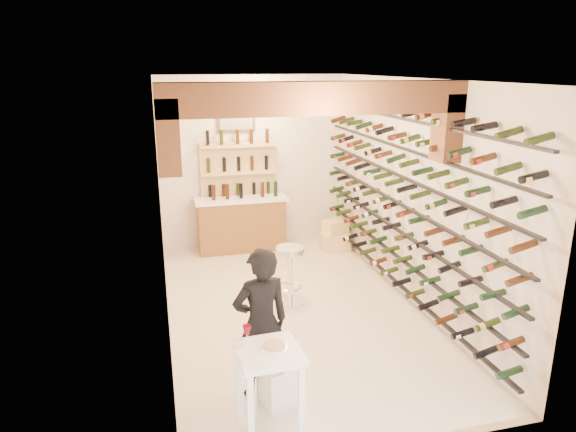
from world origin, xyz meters
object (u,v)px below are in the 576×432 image
at_px(wine_rack, 397,198).
at_px(white_stool, 279,383).
at_px(chrome_barstool, 290,271).
at_px(crate_lower, 335,241).
at_px(tasting_table, 269,364).
at_px(person, 261,324).
at_px(back_counter, 241,222).

relative_size(wine_rack, white_stool, 13.14).
xyz_separation_m(chrome_barstool, crate_lower, (1.40, 2.00, -0.33)).
bearing_deg(white_stool, chrome_barstool, 72.74).
bearing_deg(white_stool, tasting_table, -116.02).
bearing_deg(tasting_table, person, 82.05).
bearing_deg(crate_lower, white_stool, -116.26).
xyz_separation_m(tasting_table, crate_lower, (2.29, 4.64, -0.54)).
bearing_deg(tasting_table, wine_rack, 41.89).
bearing_deg(wine_rack, crate_lower, 93.41).
distance_m(back_counter, person, 4.56).
height_order(tasting_table, chrome_barstool, tasting_table).
xyz_separation_m(back_counter, white_stool, (-0.40, -4.70, -0.32)).
bearing_deg(person, chrome_barstool, -120.96).
bearing_deg(back_counter, crate_lower, -14.77).
relative_size(back_counter, tasting_table, 1.64).
bearing_deg(crate_lower, person, -118.83).
xyz_separation_m(white_stool, chrome_barstool, (0.70, 2.26, 0.28)).
bearing_deg(chrome_barstool, white_stool, -107.26).
distance_m(wine_rack, back_counter, 3.38).
height_order(wine_rack, crate_lower, wine_rack).
bearing_deg(white_stool, crate_lower, 63.74).
xyz_separation_m(wine_rack, person, (-2.37, -1.87, -0.73)).
bearing_deg(crate_lower, wine_rack, -86.59).
bearing_deg(back_counter, tasting_table, -96.56).
bearing_deg(chrome_barstool, crate_lower, 55.01).
relative_size(wine_rack, person, 3.46).
xyz_separation_m(person, chrome_barstool, (0.84, 2.07, -0.33)).
height_order(tasting_table, crate_lower, tasting_table).
bearing_deg(chrome_barstool, back_counter, 97.06).
xyz_separation_m(back_counter, chrome_barstool, (0.30, -2.44, -0.04)).
bearing_deg(back_counter, chrome_barstool, -82.94).
bearing_deg(white_stool, person, 127.60).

